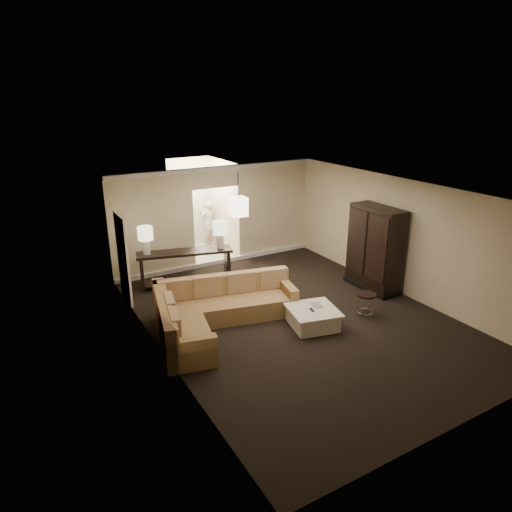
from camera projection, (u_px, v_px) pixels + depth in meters
ground at (297, 319)px, 9.98m from camera, size 8.00×8.00×0.00m
wall_back at (217, 216)px, 12.77m from camera, size 6.00×0.04×2.80m
wall_front at (467, 346)px, 6.24m from camera, size 6.00×0.04×2.80m
wall_left at (160, 288)px, 8.10m from camera, size 0.04×8.00×2.80m
wall_right at (402, 237)px, 10.91m from camera, size 0.04×8.00×2.80m
ceiling at (301, 193)px, 9.03m from camera, size 6.00×8.00×0.02m
crown_molding at (216, 169)px, 12.28m from camera, size 6.00×0.10×0.12m
baseboard at (219, 261)px, 13.18m from camera, size 6.00×0.10×0.12m
side_door at (123, 259)px, 10.51m from camera, size 0.05×0.90×2.10m
foyer at (198, 210)px, 13.89m from camera, size 1.44×2.02×2.80m
sectional_sofa at (213, 311)px, 9.53m from camera, size 3.47×2.57×0.91m
coffee_table at (313, 317)px, 9.61m from camera, size 1.19×1.19×0.42m
console_table at (185, 265)px, 11.57m from camera, size 2.43×1.13×0.92m
armoire at (375, 250)px, 11.22m from camera, size 0.63×1.46×2.10m
drink_table at (366, 300)px, 10.00m from camera, size 0.42×0.42×0.53m
table_lamp_left at (146, 236)px, 11.06m from camera, size 0.37×0.37×0.70m
table_lamp_right at (220, 230)px, 11.51m from camera, size 0.37×0.37×0.70m
pendant_light at (238, 206)px, 11.52m from camera, size 0.38×0.38×1.09m
person at (209, 221)px, 14.48m from camera, size 0.60×0.41×1.62m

